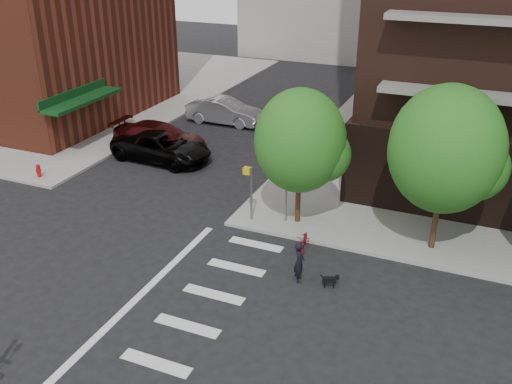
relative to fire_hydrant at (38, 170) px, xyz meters
name	(u,v)px	position (x,y,z in m)	size (l,w,h in m)	color
ground	(115,305)	(10.50, -7.80, -0.55)	(120.00, 120.00, 0.00)	black
sidewalk_nw	(41,85)	(-14.00, 15.70, -0.48)	(31.00, 33.00, 0.15)	gray
crosswalk	(168,320)	(12.71, -7.80, -0.55)	(3.85, 13.00, 0.01)	silver
tree_a	(300,141)	(14.50, 0.70, 3.49)	(4.00, 4.00, 5.90)	#301E11
tree_b	(446,149)	(20.50, 0.70, 3.99)	(4.50, 4.50, 6.65)	#301E11
pedestrian_signal	(259,186)	(12.82, 0.12, 1.30)	(2.18, 0.67, 2.60)	slate
fire_hydrant	(38,170)	(0.00, 0.00, 0.00)	(0.24, 0.24, 0.73)	#A50C0C
parked_car_black	(162,147)	(4.65, 4.99, 0.27)	(5.94, 2.74, 1.65)	black
parked_car_maroon	(160,138)	(3.79, 6.21, 0.31)	(5.95, 2.42, 1.73)	#3D0B0B
parked_car_silver	(225,111)	(5.00, 12.62, 0.32)	(5.29, 1.84, 1.74)	#A1A3A7
scooter	(304,241)	(15.54, -1.40, -0.14)	(0.55, 1.57, 0.83)	maroon
dog_walker	(299,262)	(16.09, -3.66, 0.27)	(0.40, 0.60, 1.65)	black
dog	(330,280)	(17.34, -3.64, -0.22)	(0.63, 0.36, 0.53)	black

